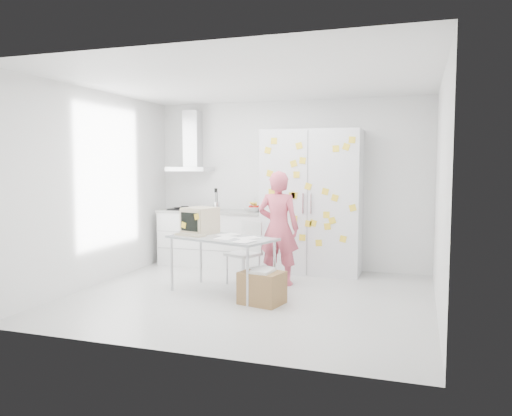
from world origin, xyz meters
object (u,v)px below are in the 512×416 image
(person, at_px, (278,228))
(chair, at_px, (247,249))
(cardboard_box, at_px, (262,287))
(desk, at_px, (207,228))

(person, relative_size, chair, 1.82)
(chair, bearing_deg, person, 32.12)
(person, height_order, chair, person)
(person, distance_m, cardboard_box, 1.17)
(desk, relative_size, cardboard_box, 2.70)
(desk, height_order, cardboard_box, desk)
(desk, bearing_deg, person, 53.26)
(desk, xyz_separation_m, cardboard_box, (0.89, -0.42, -0.63))
(person, height_order, desk, person)
(chair, xyz_separation_m, cardboard_box, (0.52, -0.94, -0.29))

